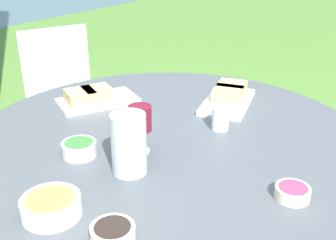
% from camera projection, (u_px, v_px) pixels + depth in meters
% --- Properties ---
extents(dining_table, '(1.49, 1.49, 0.76)m').
position_uv_depth(dining_table, '(168.00, 158.00, 1.60)').
color(dining_table, '#4C4C51').
rests_on(dining_table, ground_plane).
extents(chair_near_right, '(0.57, 0.56, 0.89)m').
position_uv_depth(chair_near_right, '(63.00, 87.00, 2.71)').
color(chair_near_right, white).
rests_on(chair_near_right, ground_plane).
extents(water_pitcher, '(0.12, 0.11, 0.19)m').
position_uv_depth(water_pitcher, '(129.00, 144.00, 1.28)').
color(water_pitcher, silver).
rests_on(water_pitcher, dining_table).
extents(wine_glass, '(0.08, 0.08, 0.17)m').
position_uv_depth(wine_glass, '(139.00, 119.00, 1.39)').
color(wine_glass, silver).
rests_on(wine_glass, dining_table).
extents(platter_bread_main, '(0.38, 0.31, 0.07)m').
position_uv_depth(platter_bread_main, '(93.00, 98.00, 1.82)').
color(platter_bread_main, white).
rests_on(platter_bread_main, dining_table).
extents(platter_charcuterie, '(0.38, 0.27, 0.07)m').
position_uv_depth(platter_charcuterie, '(229.00, 96.00, 1.84)').
color(platter_charcuterie, white).
rests_on(platter_charcuterie, dining_table).
extents(bowl_fries, '(0.16, 0.16, 0.05)m').
position_uv_depth(bowl_fries, '(51.00, 206.00, 1.11)').
color(bowl_fries, white).
rests_on(bowl_fries, dining_table).
extents(bowl_salad, '(0.12, 0.12, 0.05)m').
position_uv_depth(bowl_salad, '(79.00, 148.00, 1.40)').
color(bowl_salad, silver).
rests_on(bowl_salad, dining_table).
extents(bowl_olives, '(0.11, 0.11, 0.04)m').
position_uv_depth(bowl_olives, '(113.00, 233.00, 1.02)').
color(bowl_olives, beige).
rests_on(bowl_olives, dining_table).
extents(bowl_dip_red, '(0.10, 0.10, 0.04)m').
position_uv_depth(bowl_dip_red, '(293.00, 192.00, 1.19)').
color(bowl_dip_red, beige).
rests_on(bowl_dip_red, dining_table).
extents(cup_water_near, '(0.07, 0.07, 0.09)m').
position_uv_depth(cup_water_near, '(220.00, 119.00, 1.59)').
color(cup_water_near, silver).
rests_on(cup_water_near, dining_table).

